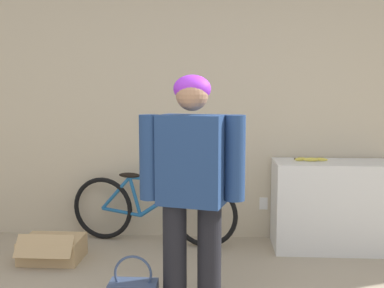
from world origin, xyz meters
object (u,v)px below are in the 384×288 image
(bicycle, at_px, (152,209))
(banana, at_px, (310,159))
(cardboard_box, at_px, (53,249))
(person, at_px, (192,179))

(bicycle, xyz_separation_m, banana, (1.48, -0.03, 0.50))
(cardboard_box, bearing_deg, banana, 11.66)
(banana, relative_size, cardboard_box, 0.62)
(person, bearing_deg, bicycle, 122.69)
(person, bearing_deg, banana, 68.14)
(person, xyz_separation_m, cardboard_box, (-1.27, 0.91, -0.81))
(bicycle, height_order, banana, banana)
(bicycle, bearing_deg, banana, 8.99)
(cardboard_box, bearing_deg, person, -35.68)
(person, xyz_separation_m, banana, (1.01, 1.38, -0.07))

